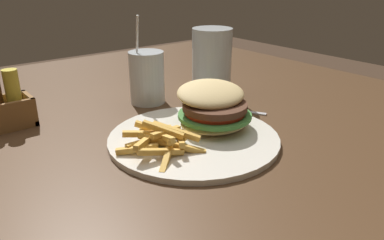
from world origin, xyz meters
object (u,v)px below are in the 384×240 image
(beer_glass, at_px, (212,65))
(meal_plate_near, at_px, (201,123))
(juice_glass, at_px, (147,79))
(spoon, at_px, (206,104))
(condiment_caddy, at_px, (7,107))

(beer_glass, bearing_deg, meal_plate_near, -135.66)
(juice_glass, bearing_deg, spoon, -53.04)
(juice_glass, height_order, condiment_caddy, juice_glass)
(meal_plate_near, height_order, spoon, meal_plate_near)
(meal_plate_near, height_order, beer_glass, beer_glass)
(spoon, bearing_deg, juice_glass, 6.55)
(juice_glass, distance_m, condiment_caddy, 0.29)
(spoon, bearing_deg, condiment_caddy, 36.22)
(beer_glass, xyz_separation_m, juice_glass, (-0.14, 0.06, -0.02))
(meal_plate_near, bearing_deg, juice_glass, 83.33)
(meal_plate_near, relative_size, juice_glass, 1.53)
(juice_glass, relative_size, spoon, 1.25)
(condiment_caddy, bearing_deg, spoon, -23.37)
(juice_glass, distance_m, spoon, 0.15)
(spoon, bearing_deg, beer_glass, -80.41)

